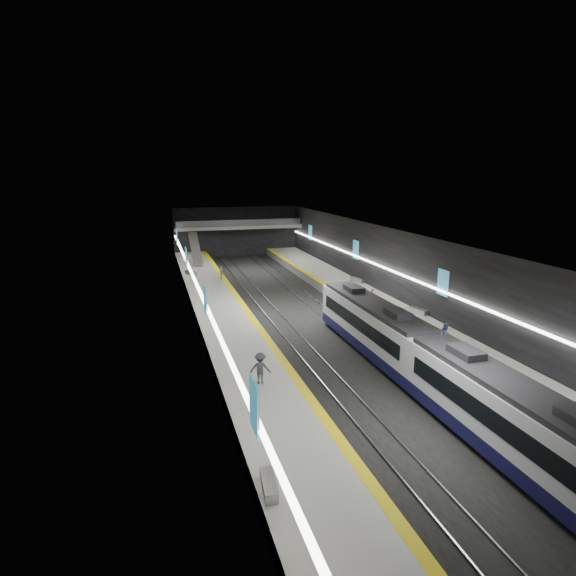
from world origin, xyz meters
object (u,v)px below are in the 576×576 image
object	(u,v)px
passenger_left_b	(260,368)
bench_right_far	(357,280)
bench_left_near	(269,485)
passenger_right_b	(446,335)
passenger_right_a	(372,298)
bench_left_far	(191,273)
bench_right_near	(418,311)
train	(426,360)
escalator	(195,249)
passenger_left_a	(221,272)

from	to	relation	value
passenger_left_b	bench_right_far	bearing A→B (deg)	-106.83
bench_right_far	bench_left_near	bearing A→B (deg)	-138.98
passenger_right_b	passenger_right_a	bearing A→B (deg)	58.49
bench_left_far	bench_right_far	bearing A→B (deg)	-50.77
bench_right_far	bench_right_near	bearing A→B (deg)	-109.34
train	bench_left_near	world-z (taller)	train
passenger_right_b	bench_right_far	bearing A→B (deg)	49.73
escalator	passenger_left_b	distance (m)	41.66
train	escalator	xyz separation A→B (m)	(-10.00, 43.72, 0.70)
train	escalator	distance (m)	44.86
bench_left_near	passenger_left_a	bearing A→B (deg)	90.36
train	escalator	bearing A→B (deg)	102.88
bench_right_far	passenger_left_a	xyz separation A→B (m)	(-15.01, 5.96, 0.55)
passenger_right_a	bench_right_far	bearing A→B (deg)	-1.04
bench_right_far	passenger_left_a	bearing A→B (deg)	138.61
train	passenger_right_a	size ratio (longest dim) A/B	16.80
bench_right_far	passenger_left_b	xyz separation A→B (m)	(-17.00, -23.82, 0.74)
bench_left_near	bench_right_near	xyz separation A→B (m)	(19.00, 20.40, 0.01)
bench_left_far	passenger_left_b	xyz separation A→B (m)	(1.39, -33.18, 0.75)
train	passenger_left_b	bearing A→B (deg)	168.37
bench_left_far	passenger_left_a	xyz separation A→B (m)	(3.38, -3.39, 0.56)
bench_left_near	passenger_right_a	xyz separation A→B (m)	(15.95, 23.69, 0.66)
bench_right_near	passenger_right_b	bearing A→B (deg)	-123.13
escalator	bench_right_far	xyz separation A→B (m)	(16.91, -17.83, -1.66)
bench_left_far	escalator	bearing A→B (deg)	56.27
bench_left_near	bench_right_far	size ratio (longest dim) A/B	0.97
train	passenger_right_b	world-z (taller)	train
escalator	passenger_right_b	size ratio (longest dim) A/B	4.28
bench_left_far	passenger_left_a	size ratio (longest dim) A/B	1.22
passenger_left_a	passenger_left_b	distance (m)	29.85
passenger_left_a	passenger_left_b	xyz separation A→B (m)	(-1.99, -29.78, 0.19)
escalator	bench_right_far	distance (m)	24.63
train	bench_left_far	xyz separation A→B (m)	(-11.48, 35.25, -0.96)
passenger_right_a	passenger_right_b	bearing A→B (deg)	-162.71
bench_right_far	bench_left_far	bearing A→B (deg)	133.31
passenger_left_a	passenger_left_b	world-z (taller)	passenger_left_b
train	passenger_left_a	bearing A→B (deg)	104.27
passenger_left_a	bench_right_far	bearing A→B (deg)	57.88
train	bench_right_far	xyz separation A→B (m)	(6.91, 25.90, -0.95)
bench_left_near	bench_right_near	bearing A→B (deg)	53.00
bench_right_near	bench_left_near	bearing A→B (deg)	-148.10
escalator	bench_right_far	world-z (taller)	escalator
bench_right_near	passenger_left_a	world-z (taller)	passenger_left_a
passenger_right_a	bench_left_far	bearing A→B (deg)	53.80
passenger_right_a	passenger_left_a	xyz separation A→B (m)	(-12.06, 16.03, -0.10)
bench_left_far	passenger_left_a	bearing A→B (deg)	-68.93
escalator	passenger_left_b	size ratio (longest dim) A/B	4.05
bench_left_near	passenger_left_b	xyz separation A→B (m)	(1.91, 9.94, 0.75)
bench_left_near	bench_right_near	size ratio (longest dim) A/B	0.98
passenger_right_b	train	bearing A→B (deg)	-168.32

